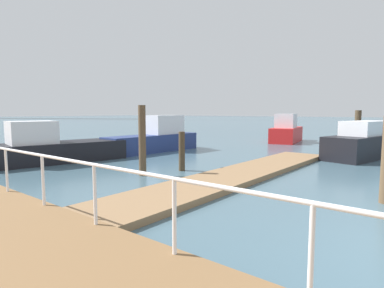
# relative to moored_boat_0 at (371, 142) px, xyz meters

# --- Properties ---
(floating_dock) EXTENTS (13.79, 2.00, 0.18)m
(floating_dock) POSITION_rel_moored_boat_0_xyz_m (-9.21, 2.72, -0.65)
(floating_dock) COLOR #93704C
(floating_dock) RESTS_ON ground_plane
(boardwalk_railing) EXTENTS (0.06, 29.39, 1.08)m
(boardwalk_railing) POSITION_rel_moored_boat_0_xyz_m (-15.76, 5.30, 0.51)
(boardwalk_railing) COLOR white
(boardwalk_railing) RESTS_ON boardwalk
(dock_piling_1) EXTENTS (0.27, 0.27, 2.59)m
(dock_piling_1) POSITION_rel_moored_boat_0_xyz_m (-11.01, 5.64, 0.55)
(dock_piling_1) COLOR brown
(dock_piling_1) RESTS_ON ground_plane
(dock_piling_2) EXTENTS (0.25, 0.25, 1.56)m
(dock_piling_2) POSITION_rel_moored_boat_0_xyz_m (-9.36, 5.15, 0.04)
(dock_piling_2) COLOR #473826
(dock_piling_2) RESTS_ON ground_plane
(dock_piling_3) EXTENTS (0.35, 0.35, 2.44)m
(dock_piling_3) POSITION_rel_moored_boat_0_xyz_m (1.63, 1.01, 0.48)
(dock_piling_3) COLOR #473826
(dock_piling_3) RESTS_ON ground_plane
(moored_boat_0) EXTENTS (7.65, 3.39, 1.88)m
(moored_boat_0) POSITION_rel_moored_boat_0_xyz_m (0.00, 0.00, 0.00)
(moored_boat_0) COLOR black
(moored_boat_0) RESTS_ON ground_plane
(moored_boat_1) EXTENTS (6.30, 1.70, 2.14)m
(moored_boat_1) POSITION_rel_moored_boat_0_xyz_m (-5.59, 10.40, 0.02)
(moored_boat_1) COLOR navy
(moored_boat_1) RESTS_ON ground_plane
(moored_boat_2) EXTENTS (4.85, 2.62, 2.20)m
(moored_boat_2) POSITION_rel_moored_boat_0_xyz_m (4.97, 6.67, 0.07)
(moored_boat_2) COLOR red
(moored_boat_2) RESTS_ON ground_plane
(moored_boat_3) EXTENTS (6.47, 3.26, 1.94)m
(moored_boat_3) POSITION_rel_moored_boat_0_xyz_m (-11.56, 11.24, -0.08)
(moored_boat_3) COLOR black
(moored_boat_3) RESTS_ON ground_plane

